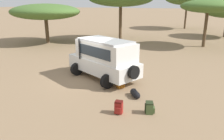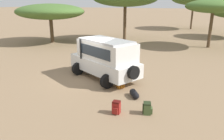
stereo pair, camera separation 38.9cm
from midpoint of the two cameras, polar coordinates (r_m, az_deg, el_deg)
ground_plane at (r=13.66m, az=-5.37°, el=-2.26°), size 320.00×320.00×0.00m
safari_vehicle at (r=13.37m, az=-1.02°, el=3.18°), size 5.32×3.99×2.44m
backpack_beside_front_wheel at (r=9.55m, az=10.38°, el=-9.83°), size 0.46×0.43×0.51m
backpack_cluster_center at (r=12.07m, az=3.12°, el=-3.26°), size 0.46×0.46×0.66m
backpack_near_rear_wheel at (r=9.42m, az=2.32°, el=-9.77°), size 0.33×0.38×0.57m
duffel_bag_low_black_case at (r=11.06m, az=6.85°, el=-6.22°), size 0.63×0.77×0.44m
acacia_tree_far_left at (r=26.42m, az=-15.44°, el=14.48°), size 7.88×7.18×4.40m
acacia_tree_right_mid at (r=24.79m, az=25.40°, el=14.80°), size 5.44×5.71×4.84m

